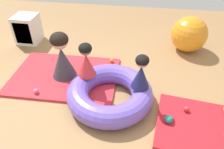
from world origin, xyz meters
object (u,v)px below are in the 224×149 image
play_ball_orange (112,60)px  inflatable_cushion (110,93)px  adult_seated (62,56)px  exercise_ball_large (189,34)px  play_ball_pink (36,91)px  storage_cube (27,29)px  play_ball_teal (169,119)px  child_in_red (86,60)px  child_in_navy (141,72)px  play_ball_red (186,109)px

play_ball_orange → inflatable_cushion: bearing=-82.7°
adult_seated → exercise_ball_large: 2.41m
play_ball_pink → storage_cube: size_ratio=0.14×
adult_seated → play_ball_teal: size_ratio=7.57×
child_in_red → child_in_navy: bearing=165.0°
play_ball_orange → play_ball_red: bearing=-40.8°
play_ball_red → play_ball_pink: size_ratio=1.02×
play_ball_orange → child_in_red: bearing=-107.9°
child_in_red → adult_seated: size_ratio=0.66×
play_ball_teal → inflatable_cushion: bearing=159.4°
child_in_red → adult_seated: (-0.47, 0.26, -0.14)m
child_in_red → play_ball_red: bearing=165.2°
play_ball_teal → storage_cube: storage_cube is taller
play_ball_teal → play_ball_red: bearing=42.3°
inflatable_cushion → storage_cube: storage_cube is taller
inflatable_cushion → storage_cube: 2.46m
inflatable_cushion → child_in_navy: child_in_navy is taller
child_in_red → play_ball_orange: 0.92m
play_ball_teal → exercise_ball_large: exercise_ball_large is taller
play_ball_red → play_ball_teal: (-0.25, -0.23, 0.01)m
play_ball_teal → play_ball_orange: (-0.93, 1.24, -0.01)m
inflatable_cushion → exercise_ball_large: bearing=52.8°
child_in_navy → adult_seated: bearing=115.4°
storage_cube → child_in_red: bearing=-39.4°
exercise_ball_large → play_ball_teal: bearing=-102.9°
play_ball_orange → storage_cube: storage_cube is taller
child_in_red → storage_cube: size_ratio=0.91×
play_ball_pink → play_ball_teal: 1.93m
play_ball_orange → storage_cube: bearing=163.1°
play_ball_pink → storage_cube: storage_cube is taller
play_ball_pink → play_ball_teal: play_ball_teal is taller
child_in_red → storage_cube: bearing=-43.5°
adult_seated → play_ball_orange: adult_seated is taller
storage_cube → child_in_navy: bearing=-31.6°
inflatable_cushion → child_in_navy: 0.56m
inflatable_cushion → adult_seated: adult_seated is taller
child_in_navy → child_in_red: bearing=122.8°
child_in_navy → adult_seated: adult_seated is taller
inflatable_cushion → storage_cube: bearing=142.5°
play_ball_teal → exercise_ball_large: (0.45, 1.96, 0.25)m
adult_seated → play_ball_pink: size_ratio=10.11×
child_in_navy → play_ball_pink: 1.58m
child_in_navy → exercise_ball_large: 1.84m
inflatable_cushion → child_in_red: child_in_red is taller
play_ball_red → play_ball_teal: bearing=-137.7°
inflatable_cushion → play_ball_red: 1.06m
play_ball_teal → exercise_ball_large: 2.02m
child_in_navy → play_ball_teal: 0.70m
inflatable_cushion → play_ball_red: inflatable_cushion is taller
child_in_navy → play_ball_teal: bearing=-87.0°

